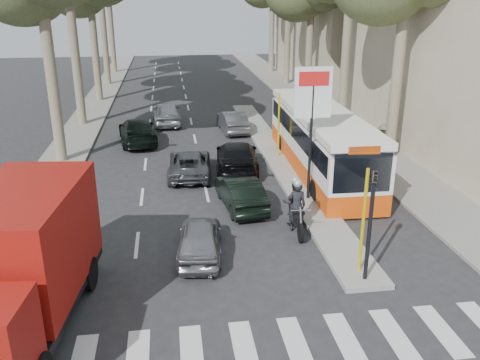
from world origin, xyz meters
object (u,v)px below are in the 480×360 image
(city_bus, at_px, (320,139))
(motorcycle, at_px, (295,205))
(silver_hatchback, at_px, (200,239))
(dark_hatchback, at_px, (240,193))
(red_truck, at_px, (19,263))

(city_bus, distance_m, motorcycle, 6.76)
(silver_hatchback, distance_m, motorcycle, 3.98)
(dark_hatchback, distance_m, city_bus, 5.98)
(red_truck, relative_size, city_bus, 0.59)
(red_truck, height_order, motorcycle, red_truck)
(silver_hatchback, height_order, motorcycle, motorcycle)
(red_truck, xyz_separation_m, city_bus, (11.07, 10.93, -0.26))
(dark_hatchback, xyz_separation_m, motorcycle, (1.72, -2.27, 0.29))
(dark_hatchback, height_order, city_bus, city_bus)
(dark_hatchback, height_order, red_truck, red_truck)
(silver_hatchback, xyz_separation_m, dark_hatchback, (1.92, 3.85, 0.03))
(city_bus, xyz_separation_m, motorcycle, (-2.73, -6.15, -0.70))
(silver_hatchback, xyz_separation_m, city_bus, (6.37, 7.73, 1.02))
(city_bus, relative_size, motorcycle, 4.88)
(dark_hatchback, distance_m, red_truck, 9.76)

